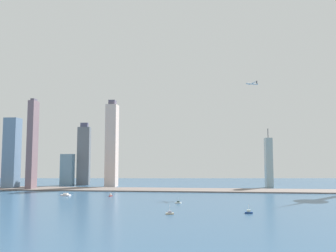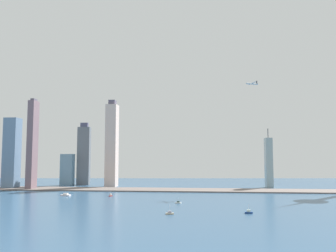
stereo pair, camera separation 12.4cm
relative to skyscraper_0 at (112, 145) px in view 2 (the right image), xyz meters
name	(u,v)px [view 2 (the right image)]	position (x,y,z in m)	size (l,w,h in m)	color
waterfront_pier	(189,190)	(163.17, -65.88, -86.53)	(980.87, 65.96, 2.07)	#6B605B
skyscraper_0	(112,145)	(0.00, 0.00, 0.00)	(22.62, 27.63, 181.27)	beige
skyscraper_1	(269,163)	(322.47, 10.86, -37.42)	(13.46, 22.84, 119.39)	#8FA7AC
skyscraper_2	(84,155)	(-74.32, 40.07, -21.59)	(27.70, 12.38, 138.04)	slate
skyscraper_3	(12,153)	(-186.01, -59.52, -18.21)	(26.19, 25.39, 138.71)	slate
skyscraper_4	(67,170)	(-106.05, 26.47, -53.59)	(27.45, 17.01, 67.95)	#6B8FA2
skyscraper_6	(32,144)	(-136.52, -74.14, -1.78)	(12.19, 23.35, 174.26)	slate
boat_0	(111,195)	(44.76, -170.33, -85.92)	(4.77, 7.22, 10.78)	#A52C29
boat_1	(249,212)	(239.06, -316.47, -86.06)	(8.32, 3.76, 9.84)	navy
boat_2	(178,202)	(156.49, -241.96, -86.36)	(8.21, 4.89, 7.61)	white
boat_5	(170,213)	(153.47, -330.52, -86.27)	(9.06, 4.61, 9.92)	beige
boat_6	(66,195)	(-27.95, -171.55, -86.00)	(17.28, 9.75, 7.23)	white
airplane	(252,84)	(280.61, -72.48, 108.15)	(23.33, 23.99, 7.58)	silver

